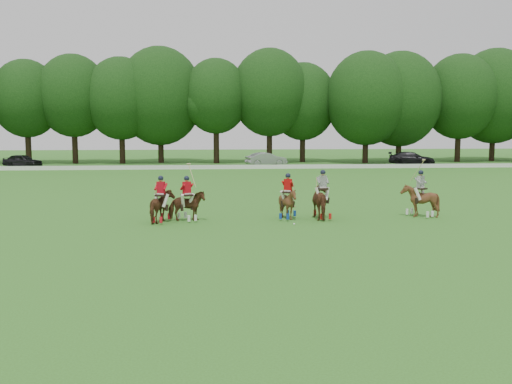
{
  "coord_description": "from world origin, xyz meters",
  "views": [
    {
      "loc": [
        -0.99,
        -23.11,
        4.57
      ],
      "look_at": [
        1.28,
        4.2,
        1.4
      ],
      "focal_mm": 40.0,
      "sensor_mm": 36.0,
      "label": 1
    }
  ],
  "objects": [
    {
      "name": "polo_ball",
      "position": [
        2.94,
        2.79,
        0.04
      ],
      "size": [
        0.09,
        0.09,
        0.09
      ],
      "primitive_type": "sphere",
      "color": "white",
      "rests_on": "ground"
    },
    {
      "name": "boundary_rail",
      "position": [
        0.0,
        38.0,
        0.22
      ],
      "size": [
        120.0,
        0.1,
        0.44
      ],
      "primitive_type": "cube",
      "color": "white",
      "rests_on": "ground"
    },
    {
      "name": "polo_red_a",
      "position": [
        -3.27,
        4.02,
        0.8
      ],
      "size": [
        1.28,
        1.96,
        2.24
      ],
      "color": "#4E2914",
      "rests_on": "ground"
    },
    {
      "name": "car_left",
      "position": [
        -21.77,
        42.5,
        0.74
      ],
      "size": [
        4.65,
        2.97,
        1.47
      ],
      "primitive_type": "imported",
      "rotation": [
        0.0,
        0.0,
        1.26
      ],
      "color": "black",
      "rests_on": "ground"
    },
    {
      "name": "polo_red_b",
      "position": [
        -2.06,
        4.28,
        0.77
      ],
      "size": [
        1.89,
        1.8,
        2.74
      ],
      "color": "#4E2914",
      "rests_on": "ground"
    },
    {
      "name": "polo_stripe_a",
      "position": [
        4.6,
        4.46,
        0.89
      ],
      "size": [
        1.3,
        2.12,
        2.43
      ],
      "color": "#4E2914",
      "rests_on": "ground"
    },
    {
      "name": "tree_line",
      "position": [
        0.26,
        48.05,
        8.23
      ],
      "size": [
        117.98,
        14.32,
        14.75
      ],
      "color": "black",
      "rests_on": "ground"
    },
    {
      "name": "polo_stripe_b",
      "position": [
        9.62,
        4.61,
        0.86
      ],
      "size": [
        1.97,
        2.01,
        2.91
      ],
      "color": "#4E2914",
      "rests_on": "ground"
    },
    {
      "name": "car_mid",
      "position": [
        5.65,
        42.5,
        0.78
      ],
      "size": [
        4.98,
        2.94,
        1.55
      ],
      "primitive_type": "imported",
      "rotation": [
        0.0,
        0.0,
        1.87
      ],
      "color": "#98989D",
      "rests_on": "ground"
    },
    {
      "name": "ground",
      "position": [
        0.0,
        0.0,
        0.0
      ],
      "size": [
        180.0,
        180.0,
        0.0
      ],
      "primitive_type": "plane",
      "color": "#33661D",
      "rests_on": "ground"
    },
    {
      "name": "car_right",
      "position": [
        22.95,
        42.5,
        0.78
      ],
      "size": [
        5.81,
        3.84,
        1.56
      ],
      "primitive_type": "imported",
      "rotation": [
        0.0,
        0.0,
        1.24
      ],
      "color": "black",
      "rests_on": "ground"
    },
    {
      "name": "polo_red_c",
      "position": [
        2.87,
        4.48,
        0.81
      ],
      "size": [
        1.75,
        1.82,
        2.27
      ],
      "color": "#4E2914",
      "rests_on": "ground"
    }
  ]
}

